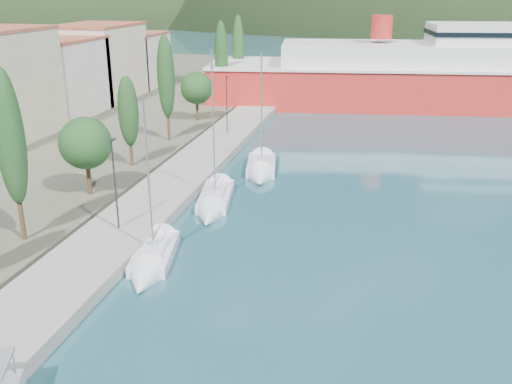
# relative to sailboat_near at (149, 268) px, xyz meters

# --- Properties ---
(ground) EXTENTS (1400.00, 1400.00, 0.00)m
(ground) POSITION_rel_sailboat_near_xyz_m (5.23, 111.63, -0.30)
(ground) COLOR #24525D
(quay) EXTENTS (5.00, 88.00, 0.80)m
(quay) POSITION_rel_sailboat_near_xyz_m (-3.77, 17.63, 0.10)
(quay) COLOR gray
(quay) RESTS_ON ground
(town_buildings) EXTENTS (9.20, 69.20, 11.30)m
(town_buildings) POSITION_rel_sailboat_near_xyz_m (-26.77, 28.53, 5.27)
(town_buildings) COLOR beige
(town_buildings) RESTS_ON land_strip
(tree_row) EXTENTS (3.98, 62.90, 11.28)m
(tree_row) POSITION_rel_sailboat_near_xyz_m (-9.00, 23.63, 5.71)
(tree_row) COLOR #47301E
(tree_row) RESTS_ON land_strip
(lamp_posts) EXTENTS (0.15, 47.22, 6.06)m
(lamp_posts) POSITION_rel_sailboat_near_xyz_m (-3.77, 6.29, 3.79)
(lamp_posts) COLOR #2D2D33
(lamp_posts) RESTS_ON quay
(sailboat_near) EXTENTS (3.66, 7.88, 10.90)m
(sailboat_near) POSITION_rel_sailboat_near_xyz_m (0.00, 0.00, 0.00)
(sailboat_near) COLOR silver
(sailboat_near) RESTS_ON ground
(sailboat_mid) EXTENTS (3.71, 9.04, 12.64)m
(sailboat_mid) POSITION_rel_sailboat_near_xyz_m (0.79, 10.24, 0.01)
(sailboat_mid) COLOR silver
(sailboat_mid) RESTS_ON ground
(sailboat_far) EXTENTS (3.88, 8.23, 11.63)m
(sailboat_far) POSITION_rel_sailboat_near_xyz_m (2.54, 19.16, 0.03)
(sailboat_far) COLOR silver
(sailboat_far) RESTS_ON ground
(ferry) EXTENTS (66.09, 22.15, 12.88)m
(ferry) POSITION_rel_sailboat_near_xyz_m (20.73, 55.35, 3.62)
(ferry) COLOR red
(ferry) RESTS_ON ground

